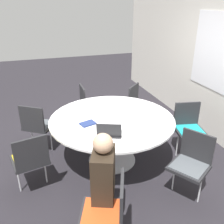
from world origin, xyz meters
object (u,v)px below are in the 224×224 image
object	(u,v)px
chair_2	(189,125)
chair_5	(37,123)
chair_1	(192,160)
person_0	(102,177)
chair_4	(89,103)
chair_6	(30,158)
laptop	(109,132)
chair_0	(108,210)
spiral_notebook	(88,123)
chair_3	(139,103)

from	to	relation	value
chair_2	chair_5	world-z (taller)	same
chair_1	person_0	world-z (taller)	person_0
chair_1	chair_2	world-z (taller)	same
person_0	chair_2	bearing A→B (deg)	-37.59
chair_4	chair_6	world-z (taller)	same
chair_6	laptop	bearing A→B (deg)	-21.57
chair_0	spiral_notebook	xyz separation A→B (m)	(-1.39, 0.13, 0.24)
person_0	spiral_notebook	xyz separation A→B (m)	(-1.13, 0.12, 0.05)
chair_3	chair_4	size ratio (longest dim) A/B	1.00
chair_4	laptop	world-z (taller)	laptop
chair_5	chair_3	bearing A→B (deg)	41.86
chair_5	person_0	size ratio (longest dim) A/B	0.71
person_0	laptop	world-z (taller)	person_0
chair_1	chair_5	xyz separation A→B (m)	(-1.67, -1.80, 0.00)
chair_0	person_0	bearing A→B (deg)	19.07
chair_0	chair_1	size ratio (longest dim) A/B	1.00
chair_1	chair_5	size ratio (longest dim) A/B	1.00
chair_0	chair_3	distance (m)	2.75
person_0	laptop	distance (m)	0.78
chair_6	laptop	world-z (taller)	laptop
chair_3	chair_0	bearing A→B (deg)	16.28
chair_3	chair_6	world-z (taller)	same
spiral_notebook	chair_5	bearing A→B (deg)	-136.38
chair_0	chair_4	xyz separation A→B (m)	(-2.72, 0.46, 0.00)
chair_0	chair_4	size ratio (longest dim) A/B	1.00
chair_0	chair_1	xyz separation A→B (m)	(-0.44, 1.24, 0.00)
chair_6	laptop	distance (m)	1.06
chair_0	chair_5	xyz separation A→B (m)	(-2.11, -0.56, 0.00)
chair_5	chair_1	bearing A→B (deg)	-8.93
chair_0	spiral_notebook	size ratio (longest dim) A/B	3.53
chair_1	spiral_notebook	world-z (taller)	chair_1
chair_1	chair_3	bearing A→B (deg)	-36.12
chair_5	spiral_notebook	world-z (taller)	chair_5
chair_2	spiral_notebook	bearing A→B (deg)	7.86
chair_5	spiral_notebook	bearing A→B (deg)	-12.45
chair_6	person_0	world-z (taller)	person_0
chair_1	person_0	size ratio (longest dim) A/B	0.71
chair_1	chair_2	distance (m)	0.99
chair_1	chair_2	xyz separation A→B (m)	(-0.84, 0.52, 0.00)
chair_1	chair_4	world-z (taller)	same
person_0	spiral_notebook	world-z (taller)	person_0
chair_1	chair_4	xyz separation A→B (m)	(-2.28, -0.78, 0.00)
chair_0	person_0	distance (m)	0.32
chair_6	chair_5	bearing A→B (deg)	70.12
chair_4	person_0	world-z (taller)	person_0
chair_0	chair_2	world-z (taller)	same
chair_0	laptop	distance (m)	1.06
chair_3	chair_5	world-z (taller)	same
chair_4	person_0	distance (m)	2.51
chair_4	laptop	size ratio (longest dim) A/B	2.28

